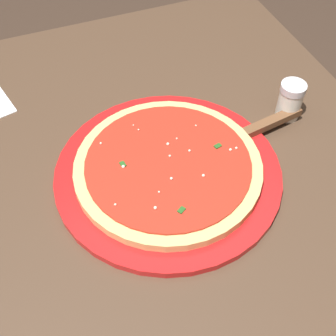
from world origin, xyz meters
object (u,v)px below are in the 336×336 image
object	(u,v)px
serving_plate	(168,173)
pizza	(168,167)
pizza_server	(253,131)
parmesan_shaker	(290,100)

from	to	relation	value
serving_plate	pizza	world-z (taller)	pizza
serving_plate	pizza_server	distance (m)	0.17
serving_plate	pizza_server	bearing A→B (deg)	-81.28
pizza	parmesan_shaker	size ratio (longest dim) A/B	4.18
pizza	parmesan_shaker	bearing A→B (deg)	-78.09
pizza	pizza_server	xyz separation A→B (m)	(0.03, -0.17, -0.00)
pizza_server	parmesan_shaker	distance (m)	0.10
pizza	parmesan_shaker	xyz separation A→B (m)	(0.06, -0.26, 0.01)
parmesan_shaker	serving_plate	bearing A→B (deg)	101.91
serving_plate	parmesan_shaker	bearing A→B (deg)	-78.09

